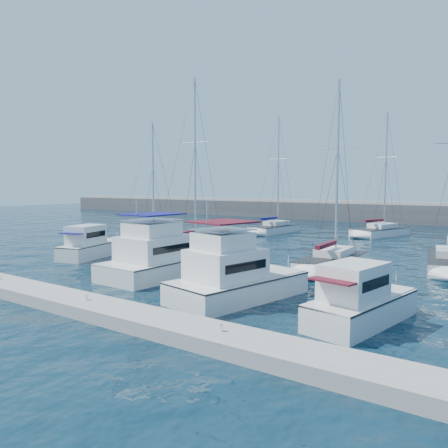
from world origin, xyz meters
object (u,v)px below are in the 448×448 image
Objects in this scene: motor_yacht_port_outer at (91,246)px; sailboat_mid_d at (332,262)px; motor_yacht_stbd_inner at (234,279)px; sailboat_mid_a at (149,241)px; motor_yacht_stbd_outer at (359,303)px; sailboat_back_a at (274,229)px; motor_yacht_port_inner at (162,259)px; sailboat_back_b at (380,232)px; sailboat_mid_b at (191,248)px.

motor_yacht_port_outer is 20.10m from sailboat_mid_d.
motor_yacht_stbd_inner is at bearing -28.55° from motor_yacht_port_outer.
sailboat_mid_a is 0.91× the size of sailboat_mid_d.
motor_yacht_stbd_outer is at bearing 9.17° from motor_yacht_stbd_inner.
motor_yacht_port_outer is 0.46× the size of sailboat_back_a.
sailboat_mid_d is (1.21, 11.27, -0.62)m from motor_yacht_stbd_inner.
sailboat_mid_d is (18.95, 6.68, -0.43)m from motor_yacht_port_outer.
sailboat_back_b is (5.78, 32.40, -0.60)m from motor_yacht_port_inner.
sailboat_back_b reaches higher than motor_yacht_port_inner.
sailboat_back_b reaches higher than motor_yacht_stbd_inner.
motor_yacht_stbd_outer is 0.52× the size of sailboat_mid_a.
sailboat_back_a is at bearing 125.99° from sailboat_mid_d.
sailboat_back_b reaches higher than sailboat_mid_a.
motor_yacht_stbd_outer is at bearing -25.36° from motor_yacht_port_outer.
sailboat_mid_b is at bearing 119.05° from motor_yacht_port_inner.
motor_yacht_stbd_outer is 0.42× the size of sailboat_mid_b.
motor_yacht_port_inner is at bearing 173.29° from motor_yacht_stbd_inner.
sailboat_back_a is (-6.49, 28.22, -0.60)m from motor_yacht_port_inner.
motor_yacht_port_inner is 0.64× the size of sailboat_back_a.
motor_yacht_stbd_inner reaches higher than motor_yacht_stbd_outer.
sailboat_back_b is (10.21, 23.94, -0.00)m from sailboat_mid_b.
motor_yacht_port_inner is 32.92m from sailboat_back_b.
sailboat_mid_b reaches higher than sailboat_back_b.
motor_yacht_stbd_outer is (14.42, -2.89, -0.19)m from motor_yacht_port_inner.
sailboat_mid_d is at bearing 5.38° from motor_yacht_port_outer.
motor_yacht_port_inner is 0.64× the size of sailboat_back_b.
motor_yacht_port_outer is at bearing 170.14° from motor_yacht_port_inner.
sailboat_mid_a is at bearing 173.57° from sailboat_mid_d.
motor_yacht_port_outer is at bearing -136.92° from sailboat_mid_b.
sailboat_mid_a is 27.98m from sailboat_back_b.
sailboat_back_a reaches higher than motor_yacht_port_outer.
sailboat_mid_a is (-25.75, 13.16, -0.44)m from motor_yacht_stbd_outer.
motor_yacht_stbd_inner is 11.35m from sailboat_mid_d.
sailboat_back_a is (3.71, 26.18, -0.41)m from motor_yacht_port_outer.
motor_yacht_stbd_outer is at bearing -35.94° from sailboat_mid_a.
sailboat_mid_d is 0.93× the size of sailboat_back_b.
sailboat_mid_a is (-18.86, 12.82, -0.64)m from motor_yacht_stbd_inner.
motor_yacht_port_inner is 0.61× the size of sailboat_mid_b.
sailboat_back_a is at bearing 66.05° from sailboat_mid_a.
motor_yacht_stbd_outer is 12.93m from sailboat_mid_d.
motor_yacht_stbd_outer is at bearing -36.02° from sailboat_mid_b.
sailboat_back_b is (17.11, 22.13, 0.03)m from sailboat_mid_a.
motor_yacht_port_outer is 26.44m from sailboat_back_a.
motor_yacht_port_inner is at bearing -71.23° from sailboat_back_a.
motor_yacht_port_outer is at bearing 177.48° from motor_yacht_stbd_inner.
sailboat_mid_d reaches higher than motor_yacht_stbd_outer.
sailboat_mid_a is 0.84× the size of sailboat_back_b.
sailboat_mid_b is (-18.85, 11.35, -0.41)m from motor_yacht_stbd_outer.
motor_yacht_port_outer is 10.41m from motor_yacht_port_inner.
motor_yacht_port_inner reaches higher than motor_yacht_stbd_outer.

